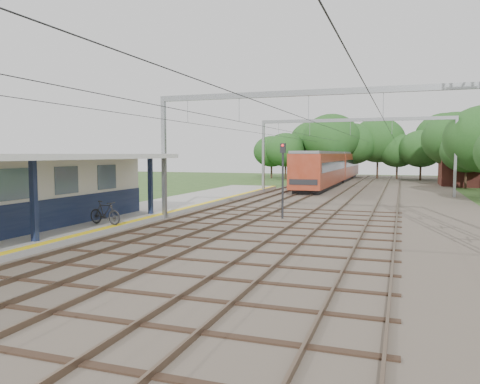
% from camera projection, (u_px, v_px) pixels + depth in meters
% --- Properties ---
extents(ground, '(160.00, 160.00, 0.00)m').
position_uv_depth(ground, '(48.00, 316.00, 10.91)').
color(ground, '#2D4C1E').
rests_on(ground, ground).
extents(ballast_bed, '(18.00, 90.00, 0.10)m').
position_uv_depth(ballast_bed, '(352.00, 200.00, 37.85)').
color(ballast_bed, '#473D33').
rests_on(ballast_bed, ground).
extents(platform, '(5.00, 52.00, 0.35)m').
position_uv_depth(platform, '(117.00, 218.00, 26.53)').
color(platform, gray).
rests_on(platform, ground).
extents(yellow_stripe, '(0.45, 52.00, 0.01)m').
position_uv_depth(yellow_stripe, '(152.00, 216.00, 25.78)').
color(yellow_stripe, yellow).
rests_on(yellow_stripe, platform).
extents(rail_tracks, '(11.80, 88.00, 0.15)m').
position_uv_depth(rail_tracks, '(322.00, 198.00, 38.65)').
color(rail_tracks, brown).
rests_on(rail_tracks, ballast_bed).
extents(catenary_system, '(17.22, 88.00, 7.00)m').
position_uv_depth(catenary_system, '(338.00, 130.00, 33.16)').
color(catenary_system, gray).
rests_on(catenary_system, ground).
extents(tree_band, '(31.72, 30.88, 8.82)m').
position_uv_depth(tree_band, '(372.00, 146.00, 63.04)').
color(tree_band, '#382619').
rests_on(tree_band, ground).
extents(house_far, '(8.00, 6.12, 8.66)m').
position_uv_depth(house_far, '(477.00, 159.00, 54.38)').
color(house_far, brown).
rests_on(house_far, ground).
extents(bicycle, '(1.99, 0.82, 1.16)m').
position_uv_depth(bicycle, '(105.00, 213.00, 22.76)').
color(bicycle, black).
rests_on(bicycle, platform).
extents(train, '(3.03, 37.72, 3.97)m').
position_uv_depth(train, '(333.00, 166.00, 59.02)').
color(train, black).
rests_on(train, ballast_bed).
extents(signal_post, '(0.30, 0.26, 4.39)m').
position_uv_depth(signal_post, '(283.00, 172.00, 26.43)').
color(signal_post, black).
rests_on(signal_post, ground).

